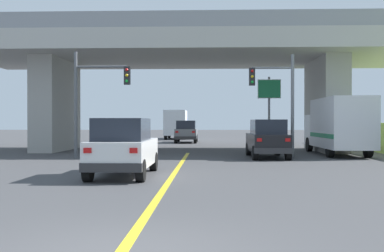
{
  "coord_description": "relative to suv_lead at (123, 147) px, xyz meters",
  "views": [
    {
      "loc": [
        1.27,
        -6.47,
        1.9
      ],
      "look_at": [
        0.55,
        13.33,
        1.72
      ],
      "focal_mm": 43.28,
      "sensor_mm": 36.0,
      "label": 1
    }
  ],
  "objects": [
    {
      "name": "ground",
      "position": [
        1.71,
        14.45,
        -1.01
      ],
      "size": [
        160.0,
        160.0,
        0.0
      ],
      "primitive_type": "plane",
      "color": "#424244"
    },
    {
      "name": "overpass_bridge",
      "position": [
        1.71,
        14.45,
        4.73
      ],
      "size": [
        28.99,
        10.23,
        8.05
      ],
      "color": "#B7B5AD",
      "rests_on": "ground"
    },
    {
      "name": "lane_divider_stripe",
      "position": [
        1.71,
        1.23,
        -1.01
      ],
      "size": [
        0.2,
        21.63,
        0.01
      ],
      "primitive_type": "cube",
      "color": "yellow",
      "rests_on": "ground"
    },
    {
      "name": "suv_lead",
      "position": [
        0.0,
        0.0,
        0.0
      ],
      "size": [
        1.94,
        4.52,
        2.02
      ],
      "color": "silver",
      "rests_on": "ground"
    },
    {
      "name": "suv_crossing",
      "position": [
        6.07,
        8.45,
        -0.0
      ],
      "size": [
        1.95,
        4.46,
        2.02
      ],
      "rotation": [
        0.0,
        0.0,
        0.02
      ],
      "color": "black",
      "rests_on": "ground"
    },
    {
      "name": "box_truck",
      "position": [
        10.42,
        10.78,
        0.68
      ],
      "size": [
        2.33,
        7.46,
        3.23
      ],
      "color": "silver",
      "rests_on": "ground"
    },
    {
      "name": "sedan_oncoming",
      "position": [
        0.93,
        26.25,
        0.0
      ],
      "size": [
        1.98,
        4.71,
        2.02
      ],
      "color": "slate",
      "rests_on": "ground"
    },
    {
      "name": "traffic_signal_nearside",
      "position": [
        6.77,
        9.32,
        2.47
      ],
      "size": [
        2.45,
        0.36,
        5.58
      ],
      "color": "slate",
      "rests_on": "ground"
    },
    {
      "name": "traffic_signal_farside",
      "position": [
        -3.14,
        8.38,
        2.51
      ],
      "size": [
        3.01,
        0.36,
        5.64
      ],
      "color": "#56595E",
      "rests_on": "ground"
    },
    {
      "name": "highway_sign",
      "position": [
        6.74,
        12.85,
        2.41
      ],
      "size": [
        1.44,
        0.17,
        4.7
      ],
      "color": "slate",
      "rests_on": "ground"
    },
    {
      "name": "semi_truck_distant",
      "position": [
        -0.64,
        35.16,
        0.64
      ],
      "size": [
        2.33,
        6.71,
        3.16
      ],
      "color": "navy",
      "rests_on": "ground"
    }
  ]
}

